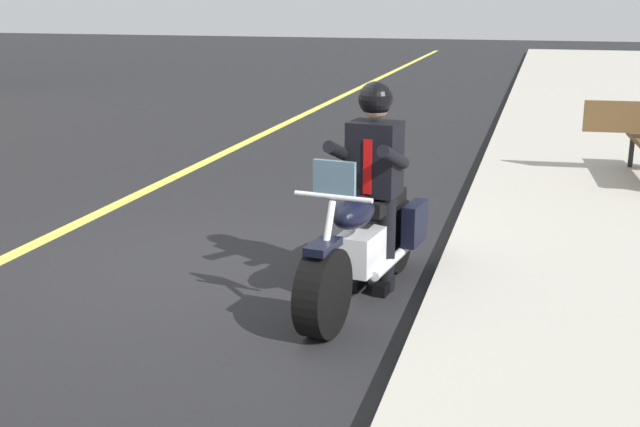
% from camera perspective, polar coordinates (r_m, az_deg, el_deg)
% --- Properties ---
extents(ground_plane, '(80.00, 80.00, 0.00)m').
position_cam_1_polar(ground_plane, '(7.28, -7.64, -3.95)').
color(ground_plane, black).
extents(lane_center_stripe, '(60.00, 0.16, 0.01)m').
position_cam_1_polar(lane_center_stripe, '(8.25, -20.53, -2.46)').
color(lane_center_stripe, '#E5DB4C').
rests_on(lane_center_stripe, ground_plane).
extents(motorcycle_main, '(2.22, 0.79, 1.26)m').
position_cam_1_polar(motorcycle_main, '(6.44, 3.24, -2.20)').
color(motorcycle_main, black).
rests_on(motorcycle_main, ground_plane).
extents(rider_main, '(0.67, 0.61, 1.74)m').
position_cam_1_polar(rider_main, '(6.46, 3.88, 3.21)').
color(rider_main, black).
rests_on(rider_main, ground_plane).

